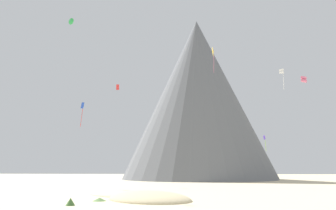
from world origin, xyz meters
name	(u,v)px	position (x,y,z in m)	size (l,w,h in m)	color
dune_foreground_left	(131,195)	(-5.38, 23.73, 0.00)	(17.49, 11.43, 1.92)	beige
dune_foreground_right	(149,200)	(-1.22, 15.27, 0.00)	(14.15, 10.46, 2.48)	#CCBA8E
bush_near_right	(70,202)	(-9.94, 7.67, 0.46)	(1.16, 1.16, 0.92)	#477238
bush_mid_center	(99,199)	(-7.88, 13.19, 0.24)	(1.93, 1.93, 0.48)	#668C4C
bush_low_patch	(157,201)	(0.33, 11.63, 0.23)	(2.44, 2.44, 0.45)	#477238
rock_massif	(197,100)	(7.77, 101.83, 32.61)	(76.97, 76.97, 68.32)	slate
kite_rainbow_mid	(304,79)	(27.19, 30.82, 21.61)	(1.35, 1.32, 1.29)	#E5668C
kite_red_high	(118,87)	(-16.39, 58.37, 27.71)	(0.96, 0.76, 1.67)	red
kite_green_high	(71,21)	(-20.34, 30.13, 35.18)	(1.42, 0.83, 1.43)	green
kite_gold_high	(213,52)	(10.63, 43.75, 32.59)	(0.56, 2.20, 6.43)	gold
kite_blue_mid	(82,109)	(-17.29, 31.33, 16.26)	(0.77, 0.40, 5.04)	blue
kite_white_mid	(282,72)	(23.00, 30.77, 23.24)	(1.03, 1.05, 4.15)	white
kite_indigo_low	(265,140)	(23.34, 50.43, 11.38)	(0.53, 0.68, 3.83)	#5138B2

